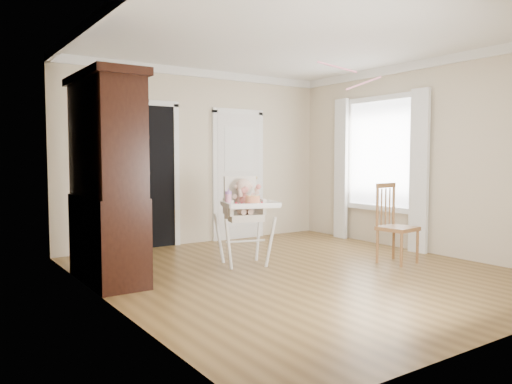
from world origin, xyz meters
TOP-DOWN VIEW (x-y plane):
  - floor at (0.00, 0.00)m, footprint 5.00×5.00m
  - ceiling at (0.00, 0.00)m, footprint 5.00×5.00m
  - wall_back at (0.00, 2.50)m, footprint 4.50×0.00m
  - wall_left at (-2.25, 0.00)m, footprint 0.00×5.00m
  - wall_right at (2.25, 0.00)m, footprint 0.00×5.00m
  - crown_molding at (0.00, 0.00)m, footprint 4.50×5.00m
  - doorway at (-0.90, 2.48)m, footprint 1.06×0.05m
  - closet_door at (0.70, 2.48)m, footprint 0.96×0.09m
  - window_right at (2.18, 0.80)m, footprint 0.13×1.84m
  - high_chair at (-0.32, 0.71)m, footprint 0.83×0.94m
  - baby at (-0.31, 0.74)m, footprint 0.30×0.28m
  - cake at (-0.39, 0.43)m, footprint 0.23×0.23m
  - sippy_cup at (-0.60, 0.64)m, footprint 0.08×0.08m
  - china_cabinet at (-1.99, 0.85)m, footprint 0.59×1.32m
  - dining_chair at (1.34, -0.26)m, footprint 0.45×0.45m
  - streamer at (0.62, 0.08)m, footprint 0.41×0.31m

SIDE VIEW (x-z plane):
  - floor at x=0.00m, z-range 0.00..0.00m
  - dining_chair at x=1.34m, z-range -0.03..0.98m
  - high_chair at x=-0.32m, z-range 0.13..1.26m
  - cake at x=-0.39m, z-range 0.78..0.89m
  - baby at x=-0.31m, z-range 0.61..1.08m
  - sippy_cup at x=-0.60m, z-range 0.77..0.97m
  - closet_door at x=0.70m, z-range -0.04..2.09m
  - doorway at x=-0.90m, z-range 0.00..2.22m
  - china_cabinet at x=-1.99m, z-range 0.00..2.23m
  - window_right at x=2.18m, z-range 0.14..2.44m
  - wall_back at x=0.00m, z-range -0.90..3.60m
  - wall_left at x=-2.25m, z-range -1.15..3.85m
  - wall_right at x=2.25m, z-range -1.15..3.85m
  - streamer at x=0.62m, z-range 2.37..2.52m
  - crown_molding at x=0.00m, z-range 2.58..2.70m
  - ceiling at x=0.00m, z-range 2.70..2.70m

